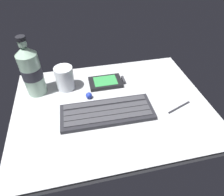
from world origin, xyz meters
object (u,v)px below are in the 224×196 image
handheld_device (107,82)px  trackball_mouse (89,95)px  juice_cup (65,79)px  stylus_pen (179,107)px  water_bottle (31,71)px  keyboard (107,112)px

handheld_device → trackball_mouse: (-7.66, -6.50, 0.37)cm
juice_cup → stylus_pen: 40.13cm
water_bottle → stylus_pen: water_bottle is taller
juice_cup → trackball_mouse: juice_cup is taller
trackball_mouse → handheld_device: bearing=40.3°
handheld_device → water_bottle: 26.38cm
juice_cup → handheld_device: bearing=-3.3°
handheld_device → stylus_pen: handheld_device is taller
handheld_device → keyboard: bearing=-101.2°
stylus_pen → keyboard: bearing=153.9°
handheld_device → juice_cup: juice_cup is taller
keyboard → handheld_device: (3.02, 15.27, -0.08)cm
juice_cup → stylus_pen: bearing=-27.4°
handheld_device → water_bottle: size_ratio=0.62×
keyboard → stylus_pen: bearing=-5.4°
handheld_device → juice_cup: (-14.99, 0.87, 3.18)cm
juice_cup → water_bottle: water_bottle is taller
water_bottle → stylus_pen: (45.55, -18.17, -8.66)cm
water_bottle → stylus_pen: bearing=-21.8°
stylus_pen → handheld_device: bearing=118.9°
juice_cup → keyboard: bearing=-53.4°
keyboard → juice_cup: bearing=126.6°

